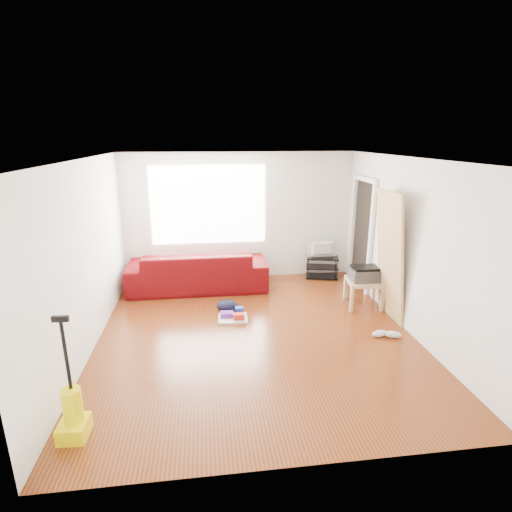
{
  "coord_description": "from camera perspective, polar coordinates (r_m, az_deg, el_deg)",
  "views": [
    {
      "loc": [
        -0.68,
        -5.24,
        2.78
      ],
      "look_at": [
        0.08,
        0.6,
        1.01
      ],
      "focal_mm": 28.0,
      "sensor_mm": 36.0,
      "label": 1
    }
  ],
  "objects": [
    {
      "name": "sofa",
      "position": [
        7.72,
        -8.18,
        -4.54
      ],
      "size": [
        2.56,
        1.0,
        0.75
      ],
      "primitive_type": "imported",
      "rotation": [
        0.0,
        0.0,
        3.14
      ],
      "color": "#3B0402",
      "rests_on": "ground"
    },
    {
      "name": "cleaning_tray",
      "position": [
        6.39,
        -3.22,
        -8.58
      ],
      "size": [
        0.47,
        0.39,
        0.16
      ],
      "rotation": [
        0.0,
        0.0,
        -0.05
      ],
      "color": "silver",
      "rests_on": "ground"
    },
    {
      "name": "bucket",
      "position": [
        7.57,
        -4.37,
        -4.84
      ],
      "size": [
        0.38,
        0.38,
        0.29
      ],
      "primitive_type": "cylinder",
      "rotation": [
        0.0,
        0.0,
        -0.35
      ],
      "color": "#0B369C",
      "rests_on": "ground"
    },
    {
      "name": "room",
      "position": [
        5.66,
        0.46,
        1.09
      ],
      "size": [
        4.51,
        5.01,
        2.51
      ],
      "color": "#43230C",
      "rests_on": "ground"
    },
    {
      "name": "side_table",
      "position": [
        7.0,
        15.16,
        -3.92
      ],
      "size": [
        0.62,
        0.62,
        0.45
      ],
      "rotation": [
        0.0,
        0.0,
        -0.13
      ],
      "color": "tan",
      "rests_on": "ground"
    },
    {
      "name": "tv",
      "position": [
        8.11,
        9.53,
        1.01
      ],
      "size": [
        0.6,
        0.08,
        0.34
      ],
      "primitive_type": "imported",
      "rotation": [
        0.0,
        0.0,
        3.14
      ],
      "color": "black",
      "rests_on": "tv_stand"
    },
    {
      "name": "vacuum",
      "position": [
        4.46,
        -24.69,
        -19.88
      ],
      "size": [
        0.27,
        0.31,
        1.24
      ],
      "rotation": [
        0.0,
        0.0,
        -0.05
      ],
      "color": "#E8DB00",
      "rests_on": "ground"
    },
    {
      "name": "sneakers",
      "position": [
        6.14,
        18.08,
        -10.55
      ],
      "size": [
        0.44,
        0.23,
        0.1
      ],
      "rotation": [
        0.0,
        0.0,
        -0.2
      ],
      "color": "silver",
      "rests_on": "ground"
    },
    {
      "name": "door_panel",
      "position": [
        6.82,
        17.81,
        -8.16
      ],
      "size": [
        0.25,
        0.81,
        2.02
      ],
      "primitive_type": "cube",
      "rotation": [
        0.0,
        -0.1,
        0.0
      ],
      "color": "tan",
      "rests_on": "ground"
    },
    {
      "name": "backpack",
      "position": [
        6.68,
        -4.12,
        -7.89
      ],
      "size": [
        0.38,
        0.32,
        0.19
      ],
      "primitive_type": "ellipsoid",
      "rotation": [
        0.0,
        0.0,
        -0.1
      ],
      "color": "black",
      "rests_on": "ground"
    },
    {
      "name": "printer",
      "position": [
        6.94,
        15.28,
        -2.44
      ],
      "size": [
        0.48,
        0.37,
        0.25
      ],
      "rotation": [
        0.0,
        0.0,
        -0.03
      ],
      "color": "#353535",
      "rests_on": "side_table"
    },
    {
      "name": "tv_stand",
      "position": [
        8.23,
        9.41,
        -1.56
      ],
      "size": [
        0.7,
        0.5,
        0.44
      ],
      "rotation": [
        0.0,
        0.0,
        -0.23
      ],
      "color": "black",
      "rests_on": "ground"
    },
    {
      "name": "toilet_paper",
      "position": [
        7.47,
        -4.48,
        -3.48
      ],
      "size": [
        0.12,
        0.12,
        0.11
      ],
      "primitive_type": "cylinder",
      "color": "beige",
      "rests_on": "bucket"
    }
  ]
}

